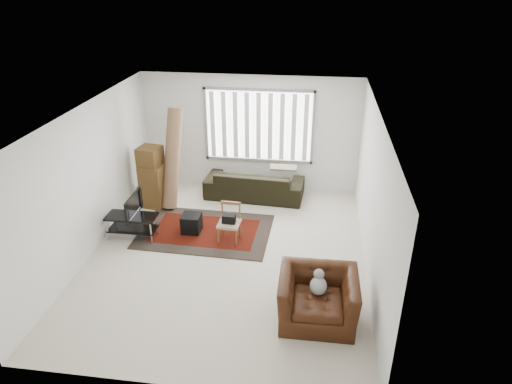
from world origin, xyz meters
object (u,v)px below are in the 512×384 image
tv_stand (132,222)px  sofa (254,180)px  armchair (318,295)px  moving_boxes (153,179)px  side_chair (229,221)px

tv_stand → sofa: size_ratio=0.44×
tv_stand → armchair: bearing=-27.1°
moving_boxes → side_chair: 2.30m
tv_stand → side_chair: bearing=4.3°
tv_stand → moving_boxes: bearing=91.3°
tv_stand → sofa: sofa is taller
moving_boxes → sofa: size_ratio=0.61×
moving_boxes → tv_stand: bearing=-88.7°
moving_boxes → sofa: 2.27m
sofa → side_chair: (-0.22, -1.94, -0.00)m
moving_boxes → armchair: 4.87m
moving_boxes → sofa: bearing=18.2°
tv_stand → moving_boxes: moving_boxes is taller
tv_stand → side_chair: size_ratio=1.27×
tv_stand → armchair: 4.06m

